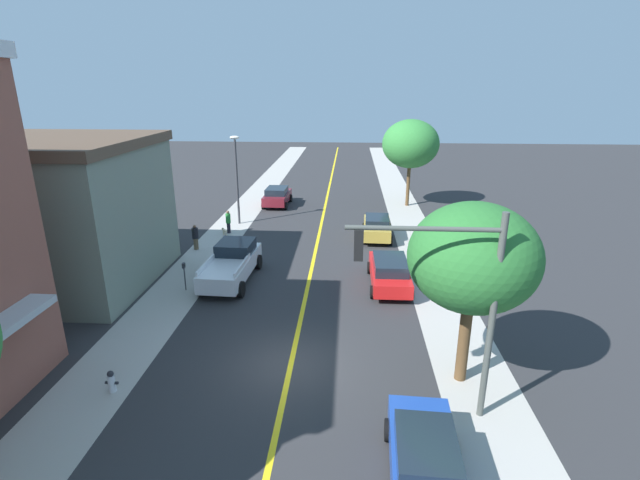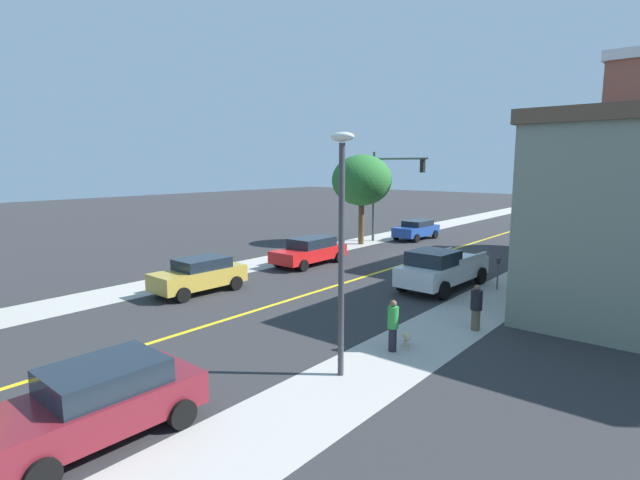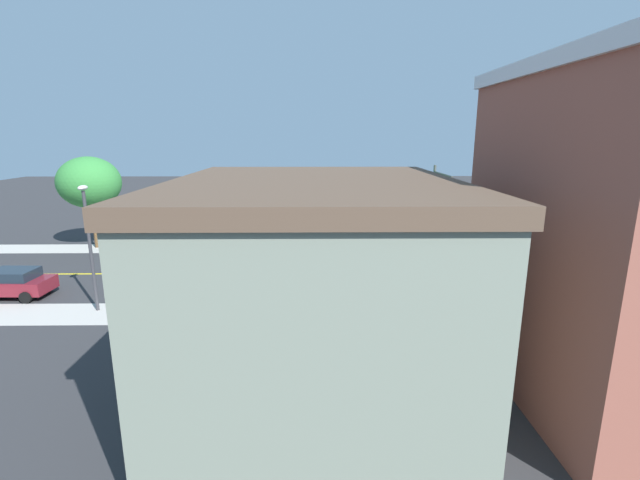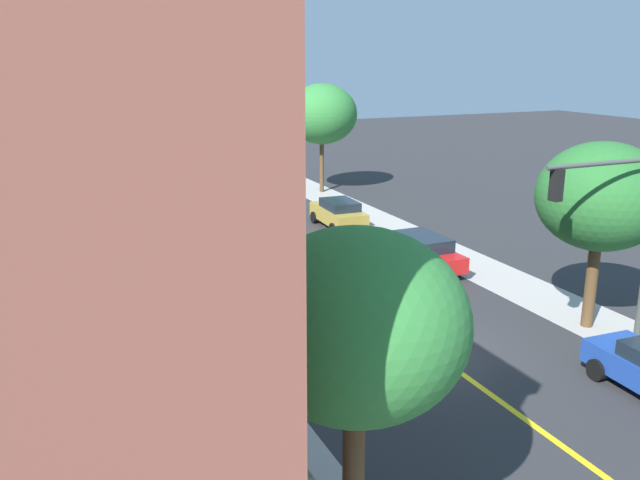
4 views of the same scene
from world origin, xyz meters
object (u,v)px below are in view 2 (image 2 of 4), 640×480
at_px(street_tree_right_corner, 362,180).
at_px(small_dog, 407,337).
at_px(parking_meter, 498,269).
at_px(pedestrian_green_shirt, 393,324).
at_px(traffic_light_mast, 389,183).
at_px(white_pickup_truck, 442,268).
at_px(street_tree_left_near, 584,175).
at_px(red_sedan_right_curb, 310,251).
at_px(street_lamp, 342,229).
at_px(fire_hydrant, 542,255).
at_px(maroon_sedan_left_curb, 98,401).
at_px(blue_sedan_right_curb, 416,229).
at_px(pedestrian_black_shirt, 476,307).
at_px(gold_sedan_right_curb, 199,275).

bearing_deg(street_tree_right_corner, small_dog, 128.78).
height_order(parking_meter, pedestrian_green_shirt, pedestrian_green_shirt).
bearing_deg(traffic_light_mast, pedestrian_green_shirt, -57.97).
bearing_deg(parking_meter, white_pickup_truck, 35.23).
bearing_deg(white_pickup_truck, street_tree_left_near, 173.12).
distance_m(white_pickup_truck, small_dog, 7.88).
bearing_deg(red_sedan_right_curb, street_lamp, 43.32).
bearing_deg(parking_meter, street_tree_right_corner, -28.72).
relative_size(fire_hydrant, maroon_sedan_left_curb, 0.19).
distance_m(street_tree_left_near, blue_sedan_right_curb, 11.76).
bearing_deg(street_lamp, pedestrian_black_shirt, -103.45).
height_order(fire_hydrant, gold_sedan_right_curb, gold_sedan_right_curb).
bearing_deg(street_tree_right_corner, gold_sedan_right_curb, 97.74).
xyz_separation_m(fire_hydrant, gold_sedan_right_curb, (9.73, 17.13, 0.42)).
relative_size(street_tree_left_near, maroon_sedan_left_curb, 1.53).
bearing_deg(pedestrian_black_shirt, fire_hydrant, 179.47).
distance_m(street_lamp, white_pickup_truck, 11.05).
bearing_deg(gold_sedan_right_curb, street_tree_right_corner, -170.01).
bearing_deg(traffic_light_mast, street_tree_left_near, 24.91).
height_order(fire_hydrant, small_dog, fire_hydrant).
relative_size(gold_sedan_right_curb, pedestrian_black_shirt, 2.64).
relative_size(street_tree_right_corner, gold_sedan_right_curb, 1.51).
relative_size(street_tree_left_near, parking_meter, 4.49).
height_order(street_lamp, maroon_sedan_left_curb, street_lamp).
bearing_deg(blue_sedan_right_curb, fire_hydrant, 75.26).
bearing_deg(street_tree_right_corner, fire_hydrant, -172.82).
xyz_separation_m(street_lamp, blue_sedan_right_curb, (10.22, -23.13, -3.21)).
xyz_separation_m(white_pickup_truck, small_dog, (-2.42, 7.47, -0.61)).
bearing_deg(street_lamp, street_tree_left_near, -90.99).
distance_m(maroon_sedan_left_curb, small_dog, 8.90).
distance_m(blue_sedan_right_curb, maroon_sedan_left_curb, 29.90).
distance_m(street_tree_right_corner, pedestrian_black_shirt, 18.95).
bearing_deg(street_tree_left_near, blue_sedan_right_curb, 13.90).
distance_m(street_tree_left_near, pedestrian_green_shirt, 23.76).
bearing_deg(maroon_sedan_left_curb, white_pickup_truck, -178.38).
xyz_separation_m(red_sedan_right_curb, pedestrian_black_shirt, (-11.68, 4.86, 0.03)).
xyz_separation_m(maroon_sedan_left_curb, pedestrian_black_shirt, (-3.40, -11.46, 0.01)).
xyz_separation_m(fire_hydrant, pedestrian_black_shirt, (-1.71, 14.19, 0.44)).
xyz_separation_m(traffic_light_mast, maroon_sedan_left_curb, (-9.09, 26.03, -3.50)).
bearing_deg(fire_hydrant, street_lamp, 90.91).
bearing_deg(pedestrian_black_shirt, street_tree_right_corner, -140.50).
bearing_deg(pedestrian_green_shirt, blue_sedan_right_curb, -63.17).
relative_size(maroon_sedan_left_curb, gold_sedan_right_curb, 1.01).
bearing_deg(gold_sedan_right_curb, pedestrian_black_shirt, 106.65).
relative_size(blue_sedan_right_curb, pedestrian_black_shirt, 2.66).
distance_m(street_tree_right_corner, maroon_sedan_left_curb, 26.48).
bearing_deg(blue_sedan_right_curb, street_tree_right_corner, -20.39).
relative_size(blue_sedan_right_curb, white_pickup_truck, 0.77).
xyz_separation_m(street_tree_left_near, white_pickup_truck, (2.52, 15.35, -4.03)).
distance_m(street_tree_left_near, street_lamp, 25.79).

